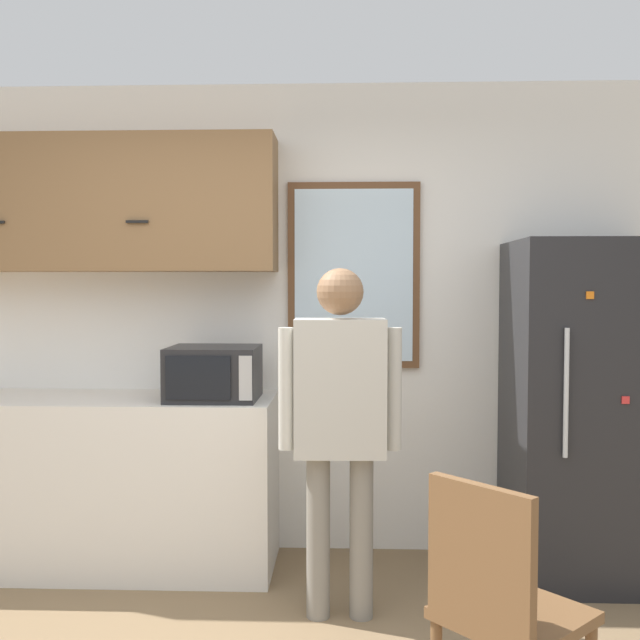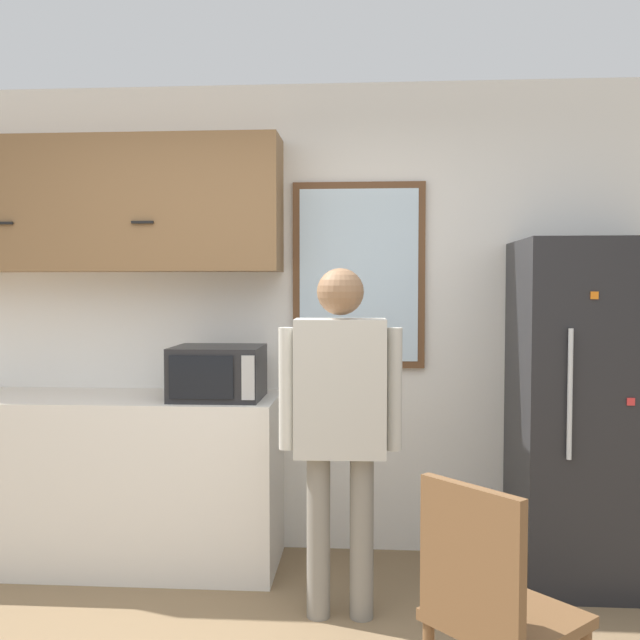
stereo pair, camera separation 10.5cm
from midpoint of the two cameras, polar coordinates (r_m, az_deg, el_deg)
back_wall at (r=4.18m, az=-4.50°, el=0.08°), size 6.00×0.06×2.70m
counter at (r=4.26m, az=-19.98°, el=-12.05°), size 2.24×0.62×0.94m
upper_cabinets at (r=4.28m, az=-19.56°, el=8.70°), size 2.24×0.34×0.75m
microwave at (r=3.86m, az=-9.26°, el=-4.21°), size 0.47×0.42×0.28m
person at (r=3.30m, az=0.69°, el=-6.99°), size 0.57×0.23×1.62m
refrigerator at (r=4.02m, az=19.83°, el=-6.78°), size 0.78×0.70×1.78m
chair at (r=2.57m, az=12.97°, el=-21.11°), size 0.60×0.60×0.92m
window at (r=4.10m, az=1.97°, el=3.59°), size 0.76×0.05×1.06m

